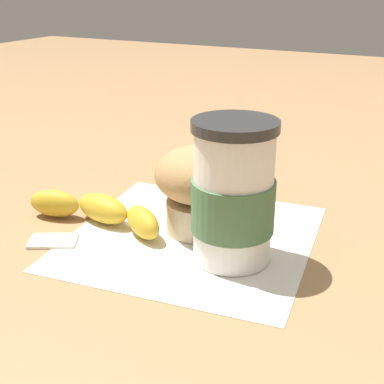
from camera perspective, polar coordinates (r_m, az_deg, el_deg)
ground_plane at (r=0.58m, az=-0.00°, el=-4.83°), size 3.00×3.00×0.00m
paper_napkin at (r=0.58m, az=-0.00°, el=-4.77°), size 0.28×0.28×0.00m
coffee_cup at (r=0.51m, az=4.41°, el=-0.37°), size 0.08×0.08×0.14m
muffin at (r=0.58m, az=1.22°, el=0.75°), size 0.10×0.10×0.10m
banana at (r=0.61m, az=-9.83°, el=-1.98°), size 0.18×0.06×0.03m
sugar_packet at (r=0.59m, az=-14.60°, el=-4.93°), size 0.06×0.05×0.01m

